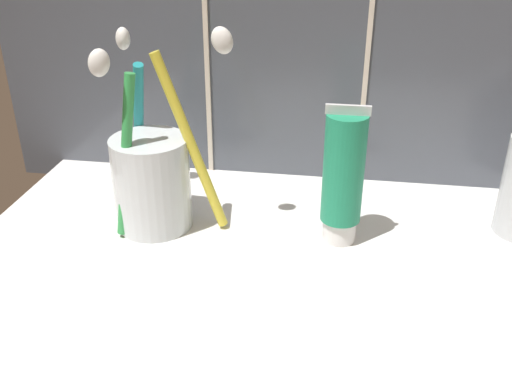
% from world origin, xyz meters
% --- Properties ---
extents(sink_counter, '(0.64, 0.38, 0.02)m').
position_xyz_m(sink_counter, '(0.00, 0.00, 0.01)').
color(sink_counter, white).
rests_on(sink_counter, ground).
extents(toothbrush_cup, '(0.13, 0.11, 0.18)m').
position_xyz_m(toothbrush_cup, '(-0.17, 0.06, 0.07)').
color(toothbrush_cup, silver).
rests_on(toothbrush_cup, sink_counter).
extents(toothpaste_tube, '(0.04, 0.03, 0.12)m').
position_xyz_m(toothpaste_tube, '(0.00, 0.06, 0.08)').
color(toothpaste_tube, white).
rests_on(toothpaste_tube, sink_counter).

